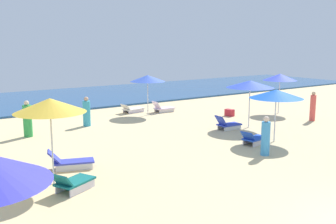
{
  "coord_description": "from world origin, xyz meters",
  "views": [
    {
      "loc": [
        -8.66,
        -3.89,
        4.23
      ],
      "look_at": [
        0.66,
        9.59,
        1.3
      ],
      "focal_mm": 42.17,
      "sensor_mm": 36.0,
      "label": 1
    }
  ],
  "objects_px": {
    "lounge_chair_0_1": "(70,162)",
    "umbrella_4": "(276,94)",
    "umbrella_5": "(250,84)",
    "lounge_chair_3_0": "(132,109)",
    "lounge_chair_5_0": "(227,124)",
    "cooler_box_0": "(230,113)",
    "beachgoer_2": "(313,107)",
    "umbrella_2": "(280,77)",
    "umbrella_3": "(148,78)",
    "beachgoer_6": "(87,113)",
    "beachgoer_1": "(266,137)",
    "umbrella_0": "(50,105)",
    "lounge_chair_4_0": "(254,139)",
    "beachgoer_4": "(28,120)",
    "lounge_chair_3_1": "(163,108)",
    "lounge_chair_0_0": "(73,182)"
  },
  "relations": [
    {
      "from": "umbrella_0",
      "to": "umbrella_5",
      "type": "relative_size",
      "value": 1.11
    },
    {
      "from": "lounge_chair_0_0",
      "to": "cooler_box_0",
      "type": "height_order",
      "value": "lounge_chair_0_0"
    },
    {
      "from": "lounge_chair_0_1",
      "to": "umbrella_4",
      "type": "height_order",
      "value": "umbrella_4"
    },
    {
      "from": "lounge_chair_0_0",
      "to": "lounge_chair_3_0",
      "type": "bearing_deg",
      "value": -63.01
    },
    {
      "from": "beachgoer_1",
      "to": "lounge_chair_3_0",
      "type": "bearing_deg",
      "value": 70.92
    },
    {
      "from": "umbrella_3",
      "to": "umbrella_4",
      "type": "xyz_separation_m",
      "value": [
        1.2,
        -8.35,
        -0.08
      ]
    },
    {
      "from": "lounge_chair_4_0",
      "to": "beachgoer_4",
      "type": "relative_size",
      "value": 0.83
    },
    {
      "from": "umbrella_0",
      "to": "beachgoer_4",
      "type": "relative_size",
      "value": 1.59
    },
    {
      "from": "umbrella_3",
      "to": "umbrella_5",
      "type": "height_order",
      "value": "umbrella_5"
    },
    {
      "from": "umbrella_2",
      "to": "umbrella_5",
      "type": "bearing_deg",
      "value": -157.8
    },
    {
      "from": "lounge_chair_4_0",
      "to": "cooler_box_0",
      "type": "xyz_separation_m",
      "value": [
        3.59,
        5.27,
        -0.05
      ]
    },
    {
      "from": "umbrella_2",
      "to": "lounge_chair_3_0",
      "type": "relative_size",
      "value": 1.56
    },
    {
      "from": "lounge_chair_5_0",
      "to": "beachgoer_1",
      "type": "height_order",
      "value": "beachgoer_1"
    },
    {
      "from": "beachgoer_4",
      "to": "lounge_chair_3_0",
      "type": "bearing_deg",
      "value": -128.24
    },
    {
      "from": "umbrella_2",
      "to": "beachgoer_2",
      "type": "height_order",
      "value": "umbrella_2"
    },
    {
      "from": "umbrella_0",
      "to": "lounge_chair_3_1",
      "type": "height_order",
      "value": "umbrella_0"
    },
    {
      "from": "lounge_chair_0_1",
      "to": "beachgoer_1",
      "type": "bearing_deg",
      "value": -92.54
    },
    {
      "from": "lounge_chair_4_0",
      "to": "umbrella_5",
      "type": "distance_m",
      "value": 3.91
    },
    {
      "from": "umbrella_4",
      "to": "beachgoer_2",
      "type": "distance_m",
      "value": 5.69
    },
    {
      "from": "umbrella_4",
      "to": "cooler_box_0",
      "type": "xyz_separation_m",
      "value": [
        2.49,
        5.4,
        -1.86
      ]
    },
    {
      "from": "beachgoer_2",
      "to": "umbrella_2",
      "type": "bearing_deg",
      "value": 142.63
    },
    {
      "from": "lounge_chair_3_1",
      "to": "beachgoer_6",
      "type": "bearing_deg",
      "value": 103.09
    },
    {
      "from": "beachgoer_4",
      "to": "umbrella_5",
      "type": "bearing_deg",
      "value": -173.28
    },
    {
      "from": "beachgoer_1",
      "to": "beachgoer_4",
      "type": "xyz_separation_m",
      "value": [
        -6.52,
        8.1,
        0.06
      ]
    },
    {
      "from": "lounge_chair_0_1",
      "to": "beachgoer_2",
      "type": "relative_size",
      "value": 1.01
    },
    {
      "from": "lounge_chair_0_0",
      "to": "lounge_chair_0_1",
      "type": "relative_size",
      "value": 0.86
    },
    {
      "from": "lounge_chair_0_0",
      "to": "umbrella_3",
      "type": "relative_size",
      "value": 0.59
    },
    {
      "from": "umbrella_4",
      "to": "beachgoer_1",
      "type": "distance_m",
      "value": 2.65
    },
    {
      "from": "beachgoer_2",
      "to": "beachgoer_6",
      "type": "relative_size",
      "value": 1.07
    },
    {
      "from": "lounge_chair_3_1",
      "to": "lounge_chair_0_0",
      "type": "bearing_deg",
      "value": 135.97
    },
    {
      "from": "lounge_chair_0_1",
      "to": "beachgoer_6",
      "type": "height_order",
      "value": "beachgoer_6"
    },
    {
      "from": "lounge_chair_0_1",
      "to": "umbrella_4",
      "type": "xyz_separation_m",
      "value": [
        8.58,
        -1.4,
        1.8
      ]
    },
    {
      "from": "cooler_box_0",
      "to": "lounge_chair_3_1",
      "type": "bearing_deg",
      "value": 29.01
    },
    {
      "from": "beachgoer_2",
      "to": "cooler_box_0",
      "type": "distance_m",
      "value": 4.52
    },
    {
      "from": "beachgoer_4",
      "to": "beachgoer_1",
      "type": "bearing_deg",
      "value": 159.32
    },
    {
      "from": "cooler_box_0",
      "to": "beachgoer_6",
      "type": "bearing_deg",
      "value": 67.1
    },
    {
      "from": "beachgoer_1",
      "to": "cooler_box_0",
      "type": "height_order",
      "value": "beachgoer_1"
    },
    {
      "from": "lounge_chair_3_0",
      "to": "beachgoer_1",
      "type": "height_order",
      "value": "beachgoer_1"
    },
    {
      "from": "umbrella_0",
      "to": "lounge_chair_5_0",
      "type": "height_order",
      "value": "umbrella_0"
    },
    {
      "from": "umbrella_3",
      "to": "lounge_chair_5_0",
      "type": "height_order",
      "value": "umbrella_3"
    },
    {
      "from": "lounge_chair_3_0",
      "to": "lounge_chair_5_0",
      "type": "bearing_deg",
      "value": -176.25
    },
    {
      "from": "umbrella_4",
      "to": "beachgoer_4",
      "type": "height_order",
      "value": "umbrella_4"
    },
    {
      "from": "lounge_chair_4_0",
      "to": "beachgoer_2",
      "type": "bearing_deg",
      "value": -83.89
    },
    {
      "from": "lounge_chair_5_0",
      "to": "cooler_box_0",
      "type": "xyz_separation_m",
      "value": [
        2.55,
        2.55,
        -0.06
      ]
    },
    {
      "from": "cooler_box_0",
      "to": "umbrella_5",
      "type": "bearing_deg",
      "value": 147.01
    },
    {
      "from": "umbrella_5",
      "to": "umbrella_4",
      "type": "bearing_deg",
      "value": -114.31
    },
    {
      "from": "umbrella_2",
      "to": "cooler_box_0",
      "type": "height_order",
      "value": "umbrella_2"
    },
    {
      "from": "lounge_chair_0_1",
      "to": "lounge_chair_3_1",
      "type": "relative_size",
      "value": 1.21
    },
    {
      "from": "umbrella_2",
      "to": "umbrella_3",
      "type": "xyz_separation_m",
      "value": [
        -6.75,
        3.93,
        -0.02
      ]
    },
    {
      "from": "lounge_chair_0_1",
      "to": "lounge_chair_4_0",
      "type": "distance_m",
      "value": 7.59
    }
  ]
}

